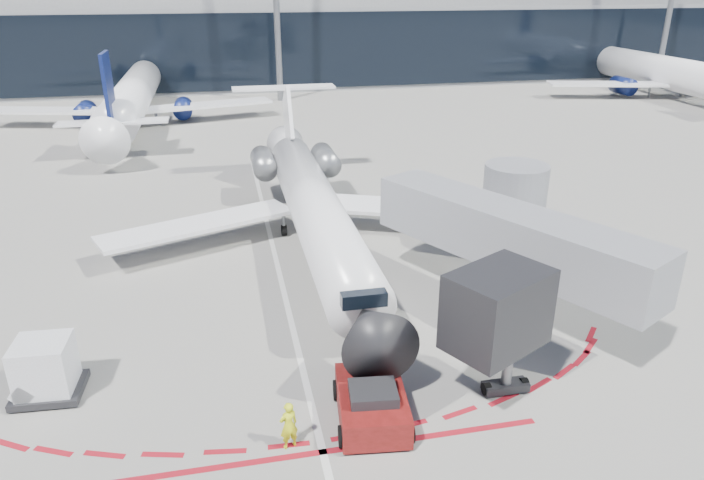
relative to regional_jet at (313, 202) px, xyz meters
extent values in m
plane|color=slate|center=(-2.24, -4.84, -2.33)|extent=(260.00, 260.00, 0.00)
cube|color=silver|center=(-2.24, -2.84, -2.32)|extent=(0.25, 40.00, 0.01)
cube|color=maroon|center=(-2.24, -16.34, -2.32)|extent=(14.00, 0.25, 0.01)
cube|color=gray|center=(-2.24, 60.16, 2.67)|extent=(150.00, 24.00, 10.00)
cylinder|color=gray|center=(-2.24, 60.16, 7.67)|extent=(150.00, 24.00, 24.00)
cube|color=black|center=(-2.24, 48.11, 2.67)|extent=(150.00, 0.20, 9.00)
cube|color=gray|center=(6.76, -9.34, 1.27)|extent=(8.22, 12.61, 2.30)
cube|color=black|center=(3.71, -15.08, 1.27)|extent=(3.86, 3.44, 2.60)
cylinder|color=slate|center=(4.51, -14.68, -1.13)|extent=(0.36, 0.36, 2.40)
cube|color=black|center=(4.51, -14.68, -2.11)|extent=(1.60, 0.60, 0.30)
cylinder|color=gray|center=(9.81, -3.60, 0.07)|extent=(3.20, 3.20, 4.80)
cylinder|color=black|center=(9.81, -3.60, -2.08)|extent=(4.00, 4.00, 0.50)
cylinder|color=white|center=(0.00, -1.14, -0.03)|extent=(2.63, 21.46, 2.63)
cone|color=black|center=(0.00, -13.24, -0.03)|extent=(2.63, 2.73, 2.63)
cone|color=white|center=(0.00, 11.34, -0.03)|extent=(2.63, 3.51, 2.63)
cube|color=black|center=(0.00, -11.68, 0.50)|extent=(1.66, 1.37, 0.54)
cube|color=white|center=(-6.05, 0.32, -0.91)|extent=(10.45, 6.19, 0.30)
cube|color=white|center=(6.05, 0.32, -0.91)|extent=(10.45, 6.19, 0.30)
cube|color=white|center=(0.00, 10.37, 2.31)|extent=(0.24, 4.58, 4.66)
cube|color=white|center=(0.00, 12.42, 4.06)|extent=(7.02, 1.56, 0.16)
cylinder|color=slate|center=(-2.00, 7.44, 0.21)|extent=(1.46, 3.32, 1.46)
cylinder|color=slate|center=(2.00, 7.44, 0.21)|extent=(1.46, 3.32, 1.46)
cylinder|color=black|center=(0.00, -10.12, -2.05)|extent=(0.21, 0.55, 0.55)
cylinder|color=black|center=(-1.46, 1.29, -2.01)|extent=(0.29, 0.62, 0.62)
cylinder|color=black|center=(1.46, 1.29, -2.01)|extent=(0.29, 0.62, 0.62)
cylinder|color=slate|center=(0.00, -10.12, -1.79)|extent=(0.18, 0.18, 1.07)
cube|color=#500E0B|center=(-0.42, -15.12, -1.73)|extent=(2.54, 3.67, 0.97)
cube|color=black|center=(-0.45, -15.44, -1.09)|extent=(1.65, 1.46, 0.38)
cylinder|color=slate|center=(-0.14, -12.77, -1.95)|extent=(0.43, 2.80, 0.11)
cylinder|color=black|center=(-1.57, -16.18, -1.98)|extent=(0.38, 0.72, 0.69)
cylinder|color=black|center=(0.46, -16.42, -1.98)|extent=(0.38, 0.72, 0.69)
cylinder|color=black|center=(-1.30, -13.82, -1.98)|extent=(0.38, 0.72, 0.69)
cylinder|color=black|center=(0.74, -14.06, -1.98)|extent=(0.38, 0.72, 0.69)
imported|color=#D9E818|center=(-3.21, -15.88, -1.51)|extent=(0.69, 0.57, 1.63)
cube|color=black|center=(-11.03, -11.55, -2.12)|extent=(2.36, 2.05, 0.25)
cube|color=white|center=(-11.03, -11.55, -1.11)|extent=(1.90, 1.79, 1.80)
cylinder|color=black|center=(-11.97, -12.23, -2.21)|extent=(0.13, 0.23, 0.23)
cylinder|color=black|center=(-10.17, -12.33, -2.21)|extent=(0.13, 0.23, 0.23)
cylinder|color=black|center=(-11.88, -10.77, -2.21)|extent=(0.13, 0.23, 0.23)
cylinder|color=black|center=(-10.09, -10.87, -2.21)|extent=(0.13, 0.23, 0.23)
cone|color=#F65F05|center=(-1.51, -16.14, -2.07)|extent=(0.36, 0.36, 0.51)
camera|label=1|loc=(-4.53, -31.35, 11.10)|focal=32.00mm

